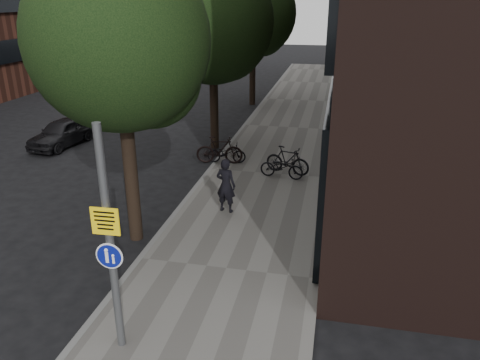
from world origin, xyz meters
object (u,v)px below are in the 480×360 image
(signpost, at_px, (110,243))
(parked_bike_facade_near, at_px, (282,167))
(pedestrian, at_px, (226,185))
(parked_car_near, at_px, (62,133))

(signpost, height_order, parked_bike_facade_near, signpost)
(pedestrian, height_order, parked_car_near, pedestrian)
(signpost, relative_size, pedestrian, 2.55)
(signpost, bearing_deg, parked_bike_facade_near, 76.63)
(signpost, height_order, pedestrian, signpost)
(pedestrian, bearing_deg, parked_car_near, -19.41)
(parked_car_near, bearing_deg, pedestrian, -24.71)
(pedestrian, bearing_deg, signpost, 96.78)
(pedestrian, distance_m, parked_car_near, 10.34)
(pedestrian, relative_size, parked_bike_facade_near, 1.06)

